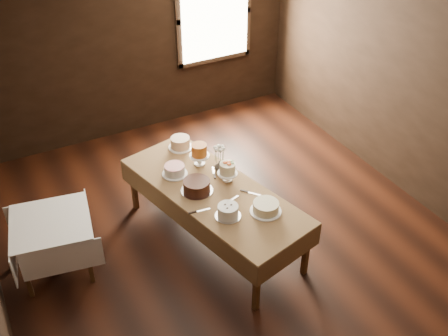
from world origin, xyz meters
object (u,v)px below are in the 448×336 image
cake_server_c (193,182)px  flower_vase (219,166)px  cake_cream (266,207)px  cake_server_d (214,170)px  side_table (51,227)px  cake_flowers (227,173)px  cake_speckled (180,143)px  cake_swirl (228,212)px  display_table (213,193)px  cake_lattice (175,170)px  cake_server_e (203,210)px  cake_chocolate (197,186)px  cake_server_a (233,199)px  cake_server_b (254,194)px  cake_caramel (199,155)px

cake_server_c → flower_vase: size_ratio=1.90×
cake_cream → cake_server_d: cake_cream is taller
side_table → cake_flowers: cake_flowers is taller
cake_speckled → cake_server_d: size_ratio=1.26×
cake_swirl → side_table: bearing=152.8°
display_table → cake_cream: cake_cream is taller
cake_speckled → cake_lattice: (-0.29, -0.48, -0.01)m
cake_cream → cake_server_e: (-0.57, 0.33, -0.05)m
cake_cream → flower_vase: flower_vase is taller
cake_lattice → cake_swirl: size_ratio=0.98×
cake_speckled → cake_swirl: bearing=-94.2°
cake_lattice → cake_chocolate: size_ratio=0.72×
flower_vase → cake_server_c: bearing=-171.3°
side_table → cake_flowers: bearing=-8.4°
display_table → cake_speckled: size_ratio=8.25×
cake_cream → cake_server_c: bearing=118.7°
cake_server_a → cake_swirl: bearing=-146.1°
display_table → cake_server_d: cake_server_d is taller
display_table → cake_server_b: bearing=-38.6°
cake_caramel → display_table: bearing=-99.3°
cake_speckled → cake_server_a: cake_speckled is taller
cake_lattice → cake_flowers: cake_flowers is taller
cake_chocolate → cake_swirl: bearing=-79.7°
display_table → side_table: bearing=168.1°
cake_server_c → cake_server_d: bearing=-116.7°
display_table → flower_vase: (0.23, 0.29, 0.12)m
cake_server_a → cake_server_e: size_ratio=1.00×
side_table → cake_server_a: bearing=-18.6°
cake_caramel → cake_server_a: 0.78m
cake_server_c → cake_caramel: bearing=-80.7°
cake_server_b → cake_speckled: bearing=155.7°
cake_chocolate → cake_server_b: bearing=-32.7°
cake_chocolate → cake_swirl: 0.55m
cake_swirl → cake_server_d: (0.24, 0.80, -0.06)m
cake_server_c → flower_vase: 0.38m
cake_server_b → cake_server_c: bearing=-175.1°
cake_chocolate → cake_caramel: bearing=60.9°
cake_chocolate → cake_cream: bearing=-53.5°
display_table → cake_server_e: cake_server_e is taller
cake_server_b → flower_vase: size_ratio=1.90×
cake_cream → cake_server_a: size_ratio=1.43×
cake_flowers → cake_server_a: (-0.11, -0.33, -0.10)m
side_table → cake_chocolate: 1.59m
side_table → cake_caramel: cake_caramel is taller
cake_server_c → cake_cream: bearing=166.3°
side_table → cake_server_e: cake_server_e is taller
cake_swirl → cake_cream: 0.40m
cake_lattice → cake_swirl: bearing=-78.9°
cake_server_d → cake_caramel: bearing=43.5°
cake_cream → side_table: bearing=154.6°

